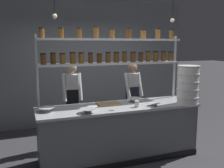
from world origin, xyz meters
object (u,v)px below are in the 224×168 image
prep_bowl_center_back (154,104)px  serving_cup_front (137,104)px  container_stack (188,85)px  prep_bowl_far_left (47,110)px  chef_left (72,99)px  prep_bowl_near_left (134,100)px  chef_center (132,95)px  prep_bowl_center_front (93,108)px  cutting_board (109,104)px  spice_shelf_unit (113,54)px  prep_bowl_near_right (88,111)px

prep_bowl_center_back → serving_cup_front: serving_cup_front is taller
container_stack → prep_bowl_far_left: size_ratio=2.77×
chef_left → prep_bowl_near_left: bearing=-27.8°
chef_center → prep_bowl_center_back: chef_center is taller
prep_bowl_center_front → cutting_board: bearing=29.3°
spice_shelf_unit → prep_bowl_far_left: 1.47m
cutting_board → prep_bowl_center_front: 0.39m
chef_left → cutting_board: 0.82m
prep_bowl_center_back → prep_bowl_near_right: size_ratio=0.77×
chef_left → cutting_board: (0.51, -0.65, 0.01)m
chef_left → prep_bowl_center_front: bearing=-75.1°
cutting_board → prep_bowl_far_left: prep_bowl_far_left is taller
container_stack → prep_bowl_center_front: bearing=171.3°
chef_center → cutting_board: 1.04m
cutting_board → prep_bowl_near_right: prep_bowl_near_right is taller
container_stack → serving_cup_front: container_stack is taller
container_stack → prep_bowl_near_right: (-1.75, 0.04, -0.30)m
container_stack → prep_bowl_near_right: size_ratio=2.70×
chef_center → prep_bowl_near_right: size_ratio=6.31×
prep_bowl_near_left → spice_shelf_unit: bearing=155.3°
chef_left → prep_bowl_near_right: bearing=-84.3°
prep_bowl_center_front → container_stack: bearing=-8.7°
prep_bowl_center_back → cutting_board: bearing=153.3°
container_stack → prep_bowl_near_left: size_ratio=2.62×
prep_bowl_near_left → prep_bowl_near_right: (-0.97, -0.43, -0.00)m
container_stack → prep_bowl_far_left: bearing=171.7°
serving_cup_front → cutting_board: bearing=139.5°
prep_bowl_near_left → prep_bowl_near_right: 1.06m
prep_bowl_far_left → serving_cup_front: (1.42, -0.22, 0.02)m
chef_left → prep_bowl_center_front: chef_left is taller
prep_bowl_center_front → prep_bowl_far_left: (-0.70, 0.09, 0.01)m
chef_center → serving_cup_front: (-0.39, -1.02, 0.08)m
chef_center → container_stack: bearing=-69.1°
prep_bowl_near_left → prep_bowl_far_left: bearing=-175.2°
prep_bowl_near_left → container_stack: bearing=-30.9°
chef_left → prep_bowl_near_left: 1.18m
container_stack → prep_bowl_center_front: container_stack is taller
prep_bowl_near_left → prep_bowl_far_left: size_ratio=1.06×
chef_left → chef_center: (1.27, 0.05, -0.03)m
cutting_board → prep_bowl_center_front: bearing=-150.7°
cutting_board → prep_bowl_center_front: (-0.34, -0.19, 0.01)m
container_stack → prep_bowl_center_front: (-1.62, 0.25, -0.31)m
container_stack → prep_bowl_near_right: container_stack is taller
prep_bowl_near_right → prep_bowl_far_left: 0.65m
chef_center → prep_bowl_center_back: (-0.08, -1.05, 0.06)m
prep_bowl_near_right → cutting_board: bearing=40.1°
container_stack → prep_bowl_near_right: bearing=178.6°
prep_bowl_center_front → prep_bowl_center_back: (1.03, -0.15, 0.00)m
prep_bowl_center_back → container_stack: bearing=-8.9°
prep_bowl_center_front → prep_bowl_center_back: bearing=-8.5°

